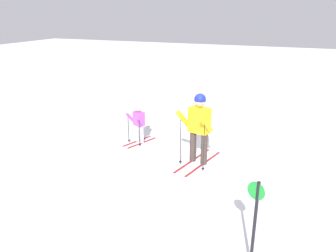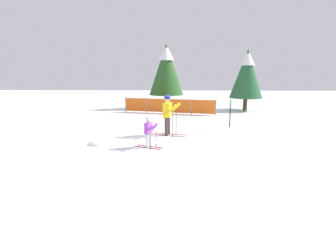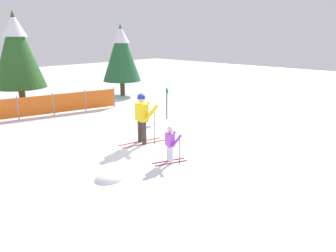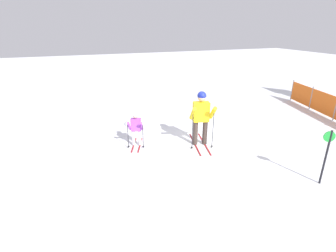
# 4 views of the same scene
# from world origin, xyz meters

# --- Properties ---
(ground_plane) EXTENTS (60.00, 60.00, 0.00)m
(ground_plane) POSITION_xyz_m (0.00, 0.00, 0.00)
(ground_plane) COLOR white
(skier_adult) EXTENTS (1.78, 0.89, 1.84)m
(skier_adult) POSITION_xyz_m (0.16, -0.10, 1.10)
(skier_adult) COLOR maroon
(skier_adult) RESTS_ON ground_plane
(skier_child) EXTENTS (1.13, 0.66, 1.18)m
(skier_child) POSITION_xyz_m (-0.51, -2.13, 0.69)
(skier_child) COLOR maroon
(skier_child) RESTS_ON ground_plane
(trail_marker) EXTENTS (0.13, 0.26, 1.47)m
(trail_marker) POSITION_xyz_m (3.33, 1.73, 0.91)
(trail_marker) COLOR black
(trail_marker) RESTS_ON ground_plane
(snow_mound) EXTENTS (0.89, 0.76, 0.36)m
(snow_mound) POSITION_xyz_m (-2.54, -1.75, 0.00)
(snow_mound) COLOR white
(snow_mound) RESTS_ON ground_plane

